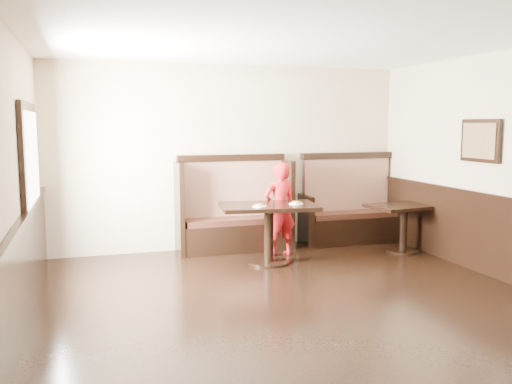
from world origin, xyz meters
name	(u,v)px	position (x,y,z in m)	size (l,w,h in m)	color
ground	(323,325)	(0.00, 0.00, 0.00)	(7.00, 7.00, 0.00)	black
room_shell	(284,252)	(-0.30, 0.28, 0.67)	(7.00, 7.00, 7.00)	#BEB18A
booth_main	(234,215)	(0.00, 3.30, 0.53)	(1.75, 0.72, 1.45)	black
booth_neighbor	(349,212)	(1.95, 3.29, 0.48)	(1.65, 0.72, 1.45)	black
table_main	(269,218)	(0.24, 2.34, 0.63)	(1.39, 0.97, 0.82)	black
table_neighbor	(404,217)	(2.39, 2.38, 0.54)	(1.11, 0.80, 0.72)	black
child	(280,209)	(0.55, 2.76, 0.68)	(0.50, 0.33, 1.36)	red
pizza_plate_left	(259,206)	(0.06, 2.18, 0.84)	(0.19, 0.19, 0.03)	white
pizza_plate_right	(296,203)	(0.61, 2.26, 0.84)	(0.20, 0.20, 0.04)	white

